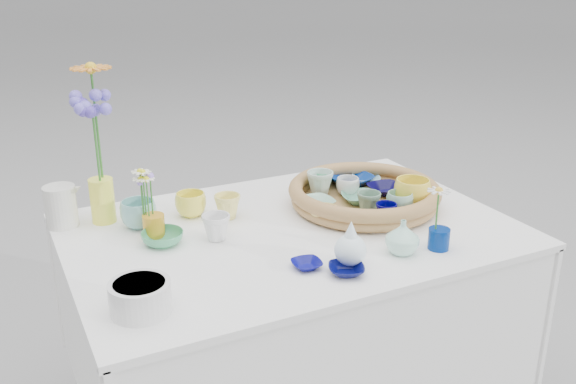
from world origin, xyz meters
name	(u,v)px	position (x,y,z in m)	size (l,w,h in m)	color
wicker_tray	(364,195)	(0.28, 0.05, 0.80)	(0.47, 0.47, 0.08)	olive
tray_ceramic_0	(350,180)	(0.32, 0.20, 0.80)	(0.14, 0.14, 0.03)	navy
tray_ceramic_1	(386,189)	(0.38, 0.08, 0.80)	(0.11, 0.11, 0.03)	black
tray_ceramic_2	(412,193)	(0.39, -0.05, 0.83)	(0.11, 0.11, 0.09)	yellow
tray_ceramic_3	(359,198)	(0.26, 0.05, 0.80)	(0.11, 0.11, 0.03)	#5FA487
tray_ceramic_4	(369,203)	(0.24, -0.04, 0.82)	(0.07, 0.07, 0.07)	slate
tray_ceramic_5	(316,203)	(0.12, 0.07, 0.80)	(0.11, 0.11, 0.03)	#92CAAF
tray_ceramic_6	(320,183)	(0.18, 0.16, 0.82)	(0.09, 0.09, 0.08)	#B2D0C2
tray_ceramic_7	(348,186)	(0.26, 0.12, 0.81)	(0.07, 0.07, 0.06)	silver
tray_ceramic_8	(366,179)	(0.38, 0.19, 0.79)	(0.09, 0.09, 0.02)	#8ECEEE
tray_ceramic_9	(386,213)	(0.25, -0.12, 0.81)	(0.06, 0.06, 0.06)	#03004C
tray_ceramic_10	(324,212)	(0.11, 0.00, 0.80)	(0.09, 0.09, 0.03)	#F5DA72
tray_ceramic_11	(400,203)	(0.32, -0.08, 0.81)	(0.08, 0.08, 0.06)	#8CBFAB
tray_ceramic_12	(323,180)	(0.22, 0.20, 0.81)	(0.07, 0.07, 0.06)	#429D68
loose_ceramic_0	(191,205)	(-0.23, 0.22, 0.80)	(0.09, 0.09, 0.07)	#F4E747
loose_ceramic_1	(228,206)	(-0.14, 0.15, 0.80)	(0.08, 0.08, 0.07)	#F3E574
loose_ceramic_2	(162,238)	(-0.36, 0.06, 0.78)	(0.11, 0.11, 0.04)	#409966
loose_ceramic_3	(216,227)	(-0.22, 0.02, 0.80)	(0.08, 0.08, 0.07)	white
loose_ceramic_4	(307,265)	(-0.08, -0.24, 0.77)	(0.08, 0.08, 0.02)	#09096E
loose_ceramic_5	(138,214)	(-0.39, 0.20, 0.81)	(0.10, 0.10, 0.08)	#78BAB4
loose_ceramic_6	(346,270)	(0.00, -0.31, 0.78)	(0.09, 0.09, 0.02)	#060944
fluted_bowl	(140,297)	(-0.50, -0.26, 0.80)	(0.14, 0.14, 0.07)	silver
bud_vase_paleblue	(351,242)	(0.03, -0.27, 0.83)	(0.08, 0.08, 0.13)	white
bud_vase_seafoam	(403,237)	(0.19, -0.28, 0.81)	(0.09, 0.09, 0.09)	#ABE4CE
bud_vase_cobalt	(439,239)	(0.29, -0.30, 0.79)	(0.06, 0.06, 0.06)	navy
single_daisy	(437,210)	(0.28, -0.29, 0.88)	(0.07, 0.07, 0.13)	white
tall_vase_yellow	(102,200)	(-0.47, 0.29, 0.83)	(0.07, 0.07, 0.13)	#FEFF49
gerbera	(97,124)	(-0.46, 0.30, 1.06)	(0.13, 0.13, 0.34)	orange
hydrangea	(96,144)	(-0.48, 0.28, 1.01)	(0.09, 0.09, 0.31)	#4A37A9
white_pitcher	(61,206)	(-0.59, 0.31, 0.83)	(0.13, 0.09, 0.12)	silver
daisy_cup	(154,226)	(-0.37, 0.12, 0.80)	(0.06, 0.06, 0.07)	orange
daisy_posy	(146,191)	(-0.38, 0.12, 0.90)	(0.08, 0.08, 0.14)	white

